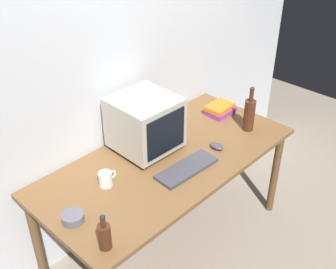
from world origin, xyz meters
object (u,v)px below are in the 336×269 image
at_px(keyboard, 187,168).
at_px(crt_monitor, 145,124).
at_px(book_stack, 220,109).
at_px(mug, 106,179).
at_px(bottle_short, 104,235).
at_px(cd_spindle, 73,217).
at_px(bottle_tall, 249,114).
at_px(computer_mouse, 217,146).

bearing_deg(keyboard, crt_monitor, 94.50).
relative_size(book_stack, mug, 1.80).
xyz_separation_m(keyboard, mug, (-0.43, 0.25, 0.03)).
relative_size(bottle_short, mug, 1.75).
relative_size(book_stack, cd_spindle, 1.80).
distance_m(bottle_short, mug, 0.48).
bearing_deg(bottle_short, keyboard, 9.37).
relative_size(bottle_tall, mug, 2.78).
distance_m(bottle_tall, cd_spindle, 1.41).
bearing_deg(computer_mouse, crt_monitor, 132.17).
relative_size(keyboard, bottle_short, 2.00).
bearing_deg(crt_monitor, book_stack, -5.30).
bearing_deg(mug, keyboard, -29.75).
xyz_separation_m(keyboard, bottle_short, (-0.74, -0.12, 0.07)).
relative_size(crt_monitor, cd_spindle, 3.30).
distance_m(keyboard, book_stack, 0.76).
height_order(keyboard, book_stack, book_stack).
distance_m(keyboard, cd_spindle, 0.76).
relative_size(crt_monitor, book_stack, 1.84).
bearing_deg(crt_monitor, bottle_tall, -27.66).
distance_m(bottle_tall, mug, 1.12).
height_order(bottle_tall, cd_spindle, bottle_tall).
bearing_deg(computer_mouse, bottle_short, -173.96).
bearing_deg(bottle_tall, cd_spindle, 174.28).
xyz_separation_m(computer_mouse, bottle_short, (-1.05, -0.13, 0.06)).
relative_size(keyboard, book_stack, 1.95).
distance_m(keyboard, mug, 0.50).
relative_size(keyboard, mug, 3.50).
xyz_separation_m(bottle_tall, mug, (-1.09, 0.24, -0.08)).
xyz_separation_m(crt_monitor, mug, (-0.42, -0.11, -0.15)).
bearing_deg(mug, book_stack, 1.99).
bearing_deg(mug, bottle_short, -129.71).
distance_m(crt_monitor, computer_mouse, 0.50).
distance_m(computer_mouse, bottle_short, 1.06).
height_order(book_stack, cd_spindle, book_stack).
distance_m(keyboard, bottle_short, 0.75).
distance_m(crt_monitor, bottle_short, 0.88).
bearing_deg(keyboard, bottle_tall, 3.14).
bearing_deg(mug, cd_spindle, -161.48).
xyz_separation_m(bottle_tall, bottle_short, (-1.40, -0.13, -0.05)).
bearing_deg(book_stack, bottle_short, -164.17).
height_order(keyboard, mug, mug).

